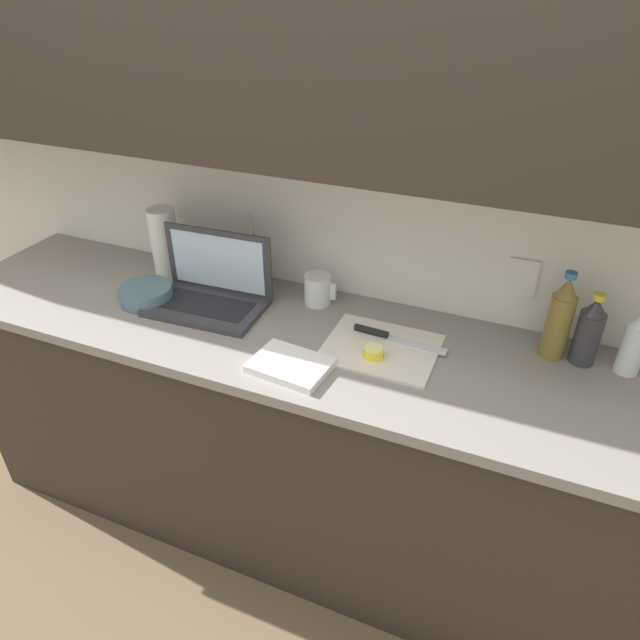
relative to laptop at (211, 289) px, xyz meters
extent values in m
plane|color=brown|center=(0.26, -0.06, -0.98)|extent=(12.00, 12.00, 0.00)
cube|color=white|center=(0.26, 0.28, 0.32)|extent=(5.20, 0.06, 2.60)
cube|color=white|center=(-0.02, 0.25, 0.12)|extent=(0.09, 0.01, 0.12)
cube|color=white|center=(0.96, 0.25, 0.12)|extent=(0.09, 0.01, 0.12)
cube|color=#332823|center=(0.26, 0.09, 0.79)|extent=(4.42, 0.32, 0.70)
cube|color=#332823|center=(0.26, -0.05, -0.54)|extent=(2.33, 0.58, 0.88)
cube|color=gray|center=(0.26, -0.05, -0.08)|extent=(2.40, 0.61, 0.03)
cube|color=#9EA3A8|center=(-0.65, -0.02, -0.14)|extent=(0.47, 0.40, 0.16)
cube|color=#333338|center=(0.00, -0.04, -0.05)|extent=(0.39, 0.25, 0.02)
cube|color=black|center=(0.00, -0.04, -0.04)|extent=(0.32, 0.15, 0.00)
cube|color=#333338|center=(0.00, 0.07, 0.07)|extent=(0.39, 0.03, 0.23)
cube|color=silver|center=(0.00, 0.06, 0.07)|extent=(0.34, 0.02, 0.19)
cube|color=silver|center=(0.61, -0.03, -0.05)|extent=(0.34, 0.28, 0.01)
cube|color=silver|center=(0.71, 0.01, -0.05)|extent=(0.19, 0.05, 0.00)
cylinder|color=black|center=(0.56, 0.02, -0.04)|extent=(0.11, 0.03, 0.02)
cylinder|color=yellow|center=(0.61, -0.09, -0.04)|extent=(0.06, 0.06, 0.03)
cylinder|color=#F4EAA3|center=(0.61, -0.09, -0.02)|extent=(0.05, 0.05, 0.00)
cylinder|color=olive|center=(1.09, 0.14, 0.04)|extent=(0.07, 0.07, 0.20)
cone|color=olive|center=(1.09, 0.14, 0.17)|extent=(0.06, 0.06, 0.06)
cylinder|color=#3366B2|center=(1.09, 0.14, 0.21)|extent=(0.03, 0.03, 0.02)
cylinder|color=#333338|center=(1.17, 0.14, 0.02)|extent=(0.07, 0.07, 0.16)
cone|color=#333338|center=(1.17, 0.14, 0.13)|extent=(0.07, 0.07, 0.05)
cylinder|color=gold|center=(1.17, 0.14, 0.16)|extent=(0.03, 0.03, 0.02)
cylinder|color=silver|center=(1.29, 0.14, 0.02)|extent=(0.07, 0.07, 0.15)
cylinder|color=silver|center=(0.33, 0.15, -0.01)|extent=(0.09, 0.09, 0.10)
cube|color=silver|center=(0.38, 0.15, 0.00)|extent=(0.02, 0.01, 0.06)
cylinder|color=slate|center=(-0.22, -0.07, -0.03)|extent=(0.18, 0.18, 0.06)
cylinder|color=white|center=(-0.28, 0.14, 0.07)|extent=(0.10, 0.10, 0.25)
cube|color=white|center=(0.40, -0.23, -0.05)|extent=(0.23, 0.18, 0.02)
camera|label=1|loc=(0.99, -1.40, 0.94)|focal=32.00mm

